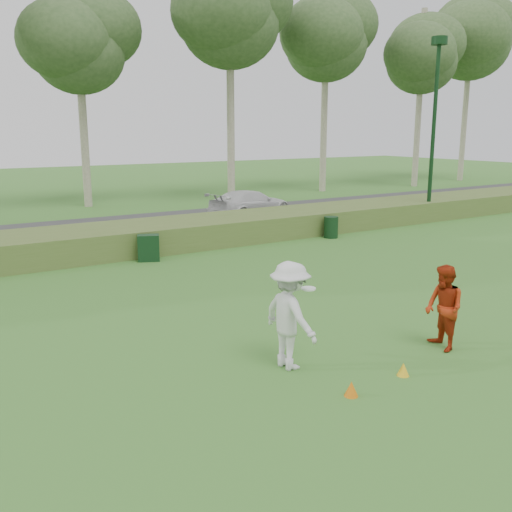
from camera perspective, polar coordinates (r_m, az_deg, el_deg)
ground at (r=10.79m, az=11.67°, el=-10.72°), size 120.00×120.00×0.00m
reed_strip at (r=20.63m, az=-12.00°, el=1.80°), size 80.00×3.00×0.90m
park_road at (r=25.38m, az=-15.95°, el=2.62°), size 80.00×6.00×0.06m
lamp_post at (r=27.72m, az=17.53°, el=14.89°), size 0.70×0.70×8.18m
tree_4 at (r=33.08m, az=-17.36°, el=19.67°), size 6.24×6.24×11.50m
tree_5 at (r=34.65m, az=-2.64°, el=23.00°), size 7.28×7.28×14.00m
tree_6 at (r=40.13m, az=7.03°, el=20.95°), size 7.02×7.02×13.50m
tree_7 at (r=44.78m, az=16.26°, el=18.71°), size 6.50×6.50×12.50m
tree_8 at (r=51.23m, az=20.68°, el=19.72°), size 8.06×8.06×15.00m
player_white at (r=10.21m, az=3.42°, el=-5.95°), size 0.94×1.31×1.96m
player_red at (r=11.64m, az=18.28°, el=-4.96°), size 0.85×0.97×1.68m
cone_orange at (r=9.56m, az=9.51°, el=-12.96°), size 0.23×0.23×0.25m
cone_yellow at (r=10.47m, az=14.50°, el=-10.91°), size 0.22×0.22×0.24m
utility_cabinet at (r=18.87m, az=-10.69°, el=0.80°), size 0.80×0.67×0.86m
trash_bin at (r=22.72m, az=7.51°, el=2.87°), size 0.73×0.73×0.84m
car_right at (r=27.47m, az=-0.57°, el=5.26°), size 4.71×2.67×1.29m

